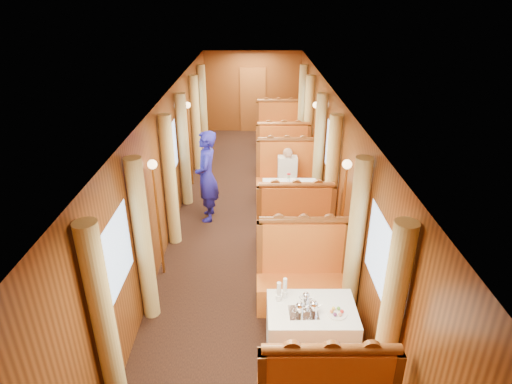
{
  "coord_description": "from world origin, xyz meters",
  "views": [
    {
      "loc": [
        0.08,
        -7.46,
        4.14
      ],
      "look_at": [
        0.09,
        -0.92,
        1.05
      ],
      "focal_mm": 30.0,
      "sensor_mm": 36.0,
      "label": 1
    }
  ],
  "objects_px": {
    "table_mid": "(290,203)",
    "rose_vase_mid": "(289,177)",
    "banquette_mid_aft": "(286,180)",
    "teapot_right": "(314,309)",
    "teapot_left": "(300,310)",
    "teapot_back": "(306,299)",
    "steward": "(207,177)",
    "banquette_far_fwd": "(282,156)",
    "fruit_plate": "(337,313)",
    "banquette_mid_fwd": "(294,227)",
    "rose_vase_far": "(280,124)",
    "banquette_far_aft": "(278,132)",
    "tea_tray": "(303,313)",
    "table_far": "(280,145)",
    "table_near": "(310,333)",
    "passenger": "(287,170)",
    "banquette_near_aft": "(302,278)"
  },
  "relations": [
    {
      "from": "table_near",
      "to": "rose_vase_mid",
      "type": "distance_m",
      "value": 3.57
    },
    {
      "from": "passenger",
      "to": "banquette_far_fwd",
      "type": "bearing_deg",
      "value": 90.0
    },
    {
      "from": "table_mid",
      "to": "rose_vase_mid",
      "type": "height_order",
      "value": "rose_vase_mid"
    },
    {
      "from": "table_near",
      "to": "rose_vase_mid",
      "type": "relative_size",
      "value": 2.92
    },
    {
      "from": "banquette_far_fwd",
      "to": "steward",
      "type": "bearing_deg",
      "value": -123.75
    },
    {
      "from": "tea_tray",
      "to": "teapot_right",
      "type": "bearing_deg",
      "value": -3.68
    },
    {
      "from": "table_near",
      "to": "passenger",
      "type": "distance_m",
      "value": 4.32
    },
    {
      "from": "banquette_mid_aft",
      "to": "teapot_back",
      "type": "distance_m",
      "value": 4.44
    },
    {
      "from": "banquette_near_aft",
      "to": "passenger",
      "type": "distance_m",
      "value": 3.31
    },
    {
      "from": "table_mid",
      "to": "banquette_far_aft",
      "type": "distance_m",
      "value": 4.51
    },
    {
      "from": "tea_tray",
      "to": "teapot_left",
      "type": "xyz_separation_m",
      "value": [
        -0.05,
        -0.03,
        0.06
      ]
    },
    {
      "from": "banquette_far_fwd",
      "to": "teapot_back",
      "type": "xyz_separation_m",
      "value": [
        -0.07,
        -5.89,
        0.38
      ]
    },
    {
      "from": "fruit_plate",
      "to": "banquette_mid_aft",
      "type": "bearing_deg",
      "value": 93.38
    },
    {
      "from": "banquette_mid_fwd",
      "to": "rose_vase_far",
      "type": "height_order",
      "value": "banquette_mid_fwd"
    },
    {
      "from": "banquette_far_aft",
      "to": "rose_vase_far",
      "type": "distance_m",
      "value": 1.1
    },
    {
      "from": "fruit_plate",
      "to": "teapot_left",
      "type": "bearing_deg",
      "value": -177.74
    },
    {
      "from": "teapot_back",
      "to": "passenger",
      "type": "bearing_deg",
      "value": 102.42
    },
    {
      "from": "banquette_mid_fwd",
      "to": "teapot_back",
      "type": "xyz_separation_m",
      "value": [
        -0.07,
        -2.39,
        0.38
      ]
    },
    {
      "from": "teapot_back",
      "to": "steward",
      "type": "bearing_deg",
      "value": 127.08
    },
    {
      "from": "table_near",
      "to": "table_far",
      "type": "distance_m",
      "value": 7.0
    },
    {
      "from": "fruit_plate",
      "to": "banquette_far_fwd",
      "type": "bearing_deg",
      "value": 92.56
    },
    {
      "from": "fruit_plate",
      "to": "steward",
      "type": "bearing_deg",
      "value": 117.01
    },
    {
      "from": "steward",
      "to": "tea_tray",
      "type": "bearing_deg",
      "value": 19.74
    },
    {
      "from": "rose_vase_far",
      "to": "passenger",
      "type": "height_order",
      "value": "passenger"
    },
    {
      "from": "passenger",
      "to": "rose_vase_mid",
      "type": "bearing_deg",
      "value": -92.43
    },
    {
      "from": "table_near",
      "to": "fruit_plate",
      "type": "relative_size",
      "value": 4.42
    },
    {
      "from": "table_mid",
      "to": "rose_vase_mid",
      "type": "xyz_separation_m",
      "value": [
        -0.03,
        0.02,
        0.55
      ]
    },
    {
      "from": "table_near",
      "to": "banquette_mid_aft",
      "type": "height_order",
      "value": "banquette_mid_aft"
    },
    {
      "from": "teapot_right",
      "to": "teapot_back",
      "type": "distance_m",
      "value": 0.2
    },
    {
      "from": "banquette_mid_aft",
      "to": "teapot_right",
      "type": "distance_m",
      "value": 4.62
    },
    {
      "from": "table_mid",
      "to": "teapot_left",
      "type": "bearing_deg",
      "value": -92.57
    },
    {
      "from": "rose_vase_far",
      "to": "passenger",
      "type": "bearing_deg",
      "value": -89.69
    },
    {
      "from": "banquette_far_aft",
      "to": "steward",
      "type": "height_order",
      "value": "steward"
    },
    {
      "from": "fruit_plate",
      "to": "table_mid",
      "type": "bearing_deg",
      "value": 94.33
    },
    {
      "from": "table_far",
      "to": "banquette_far_aft",
      "type": "relative_size",
      "value": 0.78
    },
    {
      "from": "banquette_far_fwd",
      "to": "fruit_plate",
      "type": "xyz_separation_m",
      "value": [
        0.27,
        -6.08,
        0.35
      ]
    },
    {
      "from": "table_far",
      "to": "passenger",
      "type": "bearing_deg",
      "value": -90.0
    },
    {
      "from": "banquette_far_fwd",
      "to": "steward",
      "type": "height_order",
      "value": "steward"
    },
    {
      "from": "teapot_back",
      "to": "tea_tray",
      "type": "bearing_deg",
      "value": -91.08
    },
    {
      "from": "banquette_mid_fwd",
      "to": "table_far",
      "type": "relative_size",
      "value": 1.28
    },
    {
      "from": "banquette_mid_aft",
      "to": "teapot_left",
      "type": "bearing_deg",
      "value": -92.01
    },
    {
      "from": "table_mid",
      "to": "banquette_far_fwd",
      "type": "height_order",
      "value": "banquette_far_fwd"
    },
    {
      "from": "banquette_mid_fwd",
      "to": "teapot_left",
      "type": "relative_size",
      "value": 8.12
    },
    {
      "from": "passenger",
      "to": "steward",
      "type": "bearing_deg",
      "value": -155.78
    },
    {
      "from": "banquette_mid_fwd",
      "to": "fruit_plate",
      "type": "relative_size",
      "value": 5.64
    },
    {
      "from": "tea_tray",
      "to": "rose_vase_mid",
      "type": "xyz_separation_m",
      "value": [
        0.08,
        3.61,
        0.17
      ]
    },
    {
      "from": "rose_vase_mid",
      "to": "passenger",
      "type": "xyz_separation_m",
      "value": [
        0.03,
        0.78,
        -0.19
      ]
    },
    {
      "from": "banquette_near_aft",
      "to": "table_mid",
      "type": "xyz_separation_m",
      "value": [
        0.0,
        2.49,
        -0.05
      ]
    },
    {
      "from": "banquette_mid_aft",
      "to": "rose_vase_far",
      "type": "relative_size",
      "value": 3.72
    },
    {
      "from": "steward",
      "to": "passenger",
      "type": "xyz_separation_m",
      "value": [
        1.6,
        0.72,
        -0.16
      ]
    }
  ]
}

